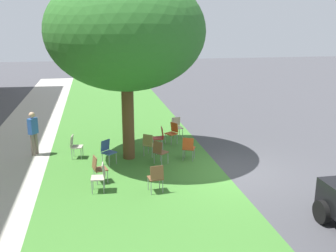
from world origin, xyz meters
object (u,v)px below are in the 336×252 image
chair_0 (98,167)px  chair_5 (160,136)px  street_tree (126,32)px  chair_9 (108,150)px  pedestrian_0 (33,132)px  chair_2 (75,145)px  chair_7 (149,143)px  chair_4 (160,151)px  chair_10 (156,176)px  chair_3 (177,126)px  chair_1 (100,175)px  chair_8 (172,131)px  chair_6 (188,147)px

chair_0 → chair_5: 3.88m
street_tree → chair_9: (-0.48, 0.80, -4.08)m
pedestrian_0 → chair_2: bearing=-112.7°
chair_0 → chair_7: same height
street_tree → chair_0: street_tree is taller
chair_2 → chair_4: 3.24m
chair_0 → chair_2: bearing=18.0°
street_tree → chair_10: bearing=-171.0°
chair_3 → chair_7: bearing=145.7°
chair_1 → chair_7: 3.41m
chair_1 → chair_9: bearing=-7.6°
street_tree → pedestrian_0: size_ratio=3.94×
chair_1 → pedestrian_0: 4.52m
chair_2 → chair_5: size_ratio=1.00×
chair_5 → chair_10: size_ratio=1.00×
chair_0 → chair_5: same height
chair_9 → pedestrian_0: (1.50, 2.70, 0.41)m
chair_0 → chair_8: same height
chair_1 → chair_2: bearing=15.1°
chair_3 → pedestrian_0: size_ratio=0.52×
chair_3 → chair_10: 5.80m
chair_0 → chair_8: bearing=-41.3°
chair_3 → chair_9: size_ratio=1.00×
street_tree → chair_5: street_tree is taller
chair_1 → chair_7: same height
chair_7 → street_tree: bearing=92.9°
chair_5 → chair_10: same height
chair_5 → chair_7: 1.00m
chair_2 → chair_8: size_ratio=1.00×
chair_9 → pedestrian_0: bearing=61.0°
street_tree → chair_3: bearing=-45.1°
chair_6 → chair_8: size_ratio=1.00×
chair_5 → chair_9: bearing=122.6°
chair_2 → chair_4: bearing=-112.9°
chair_1 → chair_6: bearing=-56.5°
chair_3 → pedestrian_0: pedestrian_0 is taller
chair_9 → street_tree: bearing=-58.9°
street_tree → chair_6: bearing=-107.3°
chair_0 → chair_7: 2.89m
chair_1 → chair_8: 5.24m
chair_4 → chair_8: 2.52m
chair_0 → street_tree: bearing=-28.9°
chair_6 → chair_9: bearing=86.6°
chair_1 → chair_10: (-0.39, -1.62, 0.00)m
chair_7 → chair_0: bearing=138.0°
chair_6 → chair_2: bearing=75.8°
chair_0 → chair_3: 5.63m
chair_7 → pedestrian_0: pedestrian_0 is taller
chair_4 → chair_10: size_ratio=1.00×
chair_6 → chair_9: same height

